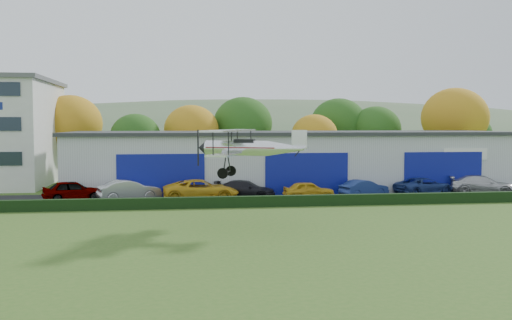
{
  "coord_description": "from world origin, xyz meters",
  "views": [
    {
      "loc": [
        -5.95,
        -25.71,
        6.08
      ],
      "look_at": [
        -0.78,
        11.18,
        3.73
      ],
      "focal_mm": 41.26,
      "sensor_mm": 36.0,
      "label": 1
    }
  ],
  "objects": [
    {
      "name": "biplane",
      "position": [
        -1.81,
        8.06,
        4.71
      ],
      "size": [
        6.55,
        7.36,
        2.79
      ],
      "rotation": [
        0.0,
        0.0,
        -0.37
      ],
      "color": "silver"
    },
    {
      "name": "tree_belt",
      "position": [
        0.85,
        40.62,
        5.61
      ],
      "size": [
        75.7,
        13.22,
        10.12
      ],
      "color": "#3D2614",
      "rests_on": "ground"
    },
    {
      "name": "car_5",
      "position": [
        9.47,
        20.54,
        0.74
      ],
      "size": [
        4.45,
        2.9,
        1.38
      ],
      "primitive_type": "imported",
      "rotation": [
        0.0,
        0.0,
        1.94
      ],
      "color": "navy",
      "rests_on": "apron"
    },
    {
      "name": "ground",
      "position": [
        0.0,
        0.0,
        0.0
      ],
      "size": [
        300.0,
        300.0,
        0.0
      ],
      "primitive_type": "plane",
      "color": "#355E1D",
      "rests_on": "ground"
    },
    {
      "name": "car_6",
      "position": [
        14.96,
        21.25,
        0.77
      ],
      "size": [
        5.62,
        3.78,
        1.43
      ],
      "primitive_type": "imported",
      "rotation": [
        0.0,
        0.0,
        1.87
      ],
      "color": "navy",
      "rests_on": "apron"
    },
    {
      "name": "distant_hills",
      "position": [
        -4.38,
        140.0,
        -13.05
      ],
      "size": [
        430.0,
        196.0,
        56.0
      ],
      "color": "#4C6642",
      "rests_on": "ground"
    },
    {
      "name": "car_2",
      "position": [
        -3.87,
        19.99,
        0.87
      ],
      "size": [
        5.94,
        2.82,
        1.64
      ],
      "primitive_type": "imported",
      "rotation": [
        0.0,
        0.0,
        1.59
      ],
      "color": "gold",
      "rests_on": "apron"
    },
    {
      "name": "car_7",
      "position": [
        20.07,
        20.96,
        0.83
      ],
      "size": [
        5.83,
        4.01,
        1.57
      ],
      "primitive_type": "imported",
      "rotation": [
        0.0,
        0.0,
        1.2
      ],
      "color": "silver",
      "rests_on": "apron"
    },
    {
      "name": "car_0",
      "position": [
        -13.8,
        21.47,
        0.83
      ],
      "size": [
        4.92,
        3.09,
        1.56
      ],
      "primitive_type": "imported",
      "rotation": [
        0.0,
        0.0,
        1.86
      ],
      "color": "gray",
      "rests_on": "apron"
    },
    {
      "name": "hedge",
      "position": [
        3.0,
        16.2,
        0.4
      ],
      "size": [
        46.0,
        0.6,
        0.8
      ],
      "primitive_type": "cube",
      "color": "black",
      "rests_on": "ground"
    },
    {
      "name": "apron",
      "position": [
        3.0,
        21.0,
        0.03
      ],
      "size": [
        48.0,
        9.0,
        0.05
      ],
      "primitive_type": "cube",
      "color": "black",
      "rests_on": "ground"
    },
    {
      "name": "car_1",
      "position": [
        -9.44,
        20.83,
        0.85
      ],
      "size": [
        5.15,
        3.21,
        1.6
      ],
      "primitive_type": "imported",
      "rotation": [
        0.0,
        0.0,
        1.91
      ],
      "color": "silver",
      "rests_on": "apron"
    },
    {
      "name": "hangar",
      "position": [
        5.0,
        27.98,
        2.66
      ],
      "size": [
        40.6,
        12.6,
        5.3
      ],
      "color": "#B2B7BC",
      "rests_on": "ground"
    },
    {
      "name": "car_3",
      "position": [
        -0.28,
        20.99,
        0.75
      ],
      "size": [
        5.23,
        3.4,
        1.41
      ],
      "primitive_type": "imported",
      "rotation": [
        0.0,
        0.0,
        1.25
      ],
      "color": "black",
      "rests_on": "apron"
    },
    {
      "name": "car_4",
      "position": [
        4.66,
        19.73,
        0.75
      ],
      "size": [
        4.12,
        1.72,
        1.39
      ],
      "primitive_type": "imported",
      "rotation": [
        0.0,
        0.0,
        1.59
      ],
      "color": "gold",
      "rests_on": "apron"
    }
  ]
}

